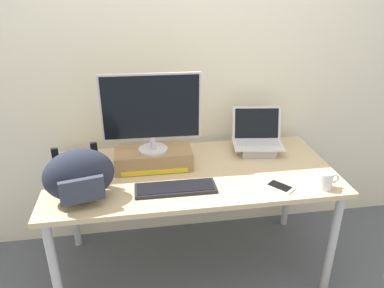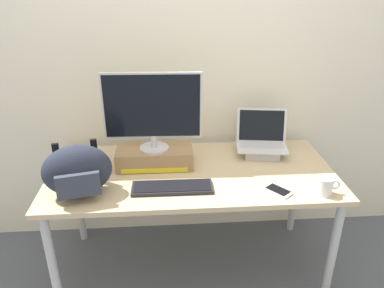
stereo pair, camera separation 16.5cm
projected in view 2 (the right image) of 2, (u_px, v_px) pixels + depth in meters
name	position (u px, v px, depth m)	size (l,w,h in m)	color
ground_plane	(192.00, 264.00, 2.57)	(20.00, 20.00, 0.00)	#515660
back_wall	(187.00, 62.00, 2.48)	(7.00, 0.10, 2.60)	silver
desk	(192.00, 180.00, 2.29)	(1.73, 0.80, 0.74)	tan
toner_box_yellow	(155.00, 157.00, 2.30)	(0.47, 0.21, 0.12)	#9E7A51
desktop_monitor	(152.00, 110.00, 2.16)	(0.58, 0.18, 0.48)	silver
open_laptop	(261.00, 146.00, 2.45)	(0.35, 0.27, 0.29)	#ADADB2
external_keyboard	(172.00, 187.00, 2.06)	(0.45, 0.15, 0.02)	black
messenger_backpack	(77.00, 171.00, 1.96)	(0.40, 0.29, 0.29)	#232838
coffee_mug	(325.00, 186.00, 2.00)	(0.13, 0.09, 0.10)	silver
cell_phone	(278.00, 190.00, 2.04)	(0.16, 0.17, 0.01)	silver
plush_toy	(86.00, 161.00, 2.29)	(0.08, 0.08, 0.08)	gold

